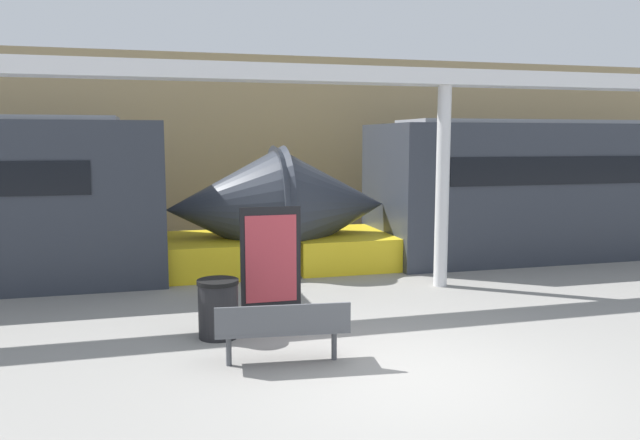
{
  "coord_description": "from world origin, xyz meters",
  "views": [
    {
      "loc": [
        -2.79,
        -6.56,
        2.77
      ],
      "look_at": [
        -0.09,
        3.59,
        1.4
      ],
      "focal_mm": 35.0,
      "sensor_mm": 36.0,
      "label": 1
    }
  ],
  "objects_px": {
    "bench_near": "(283,327)",
    "support_column_near": "(442,188)",
    "poster_board": "(271,264)",
    "train_left": "(571,191)",
    "trash_bin": "(218,308)"
  },
  "relations": [
    {
      "from": "bench_near",
      "to": "support_column_near",
      "type": "relative_size",
      "value": 0.45
    },
    {
      "from": "bench_near",
      "to": "poster_board",
      "type": "height_order",
      "value": "poster_board"
    },
    {
      "from": "train_left",
      "to": "support_column_near",
      "type": "bearing_deg",
      "value": -151.94
    },
    {
      "from": "train_left",
      "to": "trash_bin",
      "type": "distance_m",
      "value": 10.16
    },
    {
      "from": "trash_bin",
      "to": "bench_near",
      "type": "bearing_deg",
      "value": -63.07
    },
    {
      "from": "train_left",
      "to": "support_column_near",
      "type": "xyz_separation_m",
      "value": [
        -4.66,
        -2.48,
        0.36
      ]
    },
    {
      "from": "trash_bin",
      "to": "support_column_near",
      "type": "bearing_deg",
      "value": 24.88
    },
    {
      "from": "train_left",
      "to": "poster_board",
      "type": "relative_size",
      "value": 8.33
    },
    {
      "from": "train_left",
      "to": "support_column_near",
      "type": "height_order",
      "value": "support_column_near"
    },
    {
      "from": "trash_bin",
      "to": "support_column_near",
      "type": "distance_m",
      "value": 5.04
    },
    {
      "from": "poster_board",
      "to": "support_column_near",
      "type": "xyz_separation_m",
      "value": [
        3.51,
        1.41,
        0.98
      ]
    },
    {
      "from": "trash_bin",
      "to": "train_left",
      "type": "bearing_deg",
      "value": 26.54
    },
    {
      "from": "bench_near",
      "to": "train_left",
      "type": "bearing_deg",
      "value": 40.49
    },
    {
      "from": "bench_near",
      "to": "poster_board",
      "type": "relative_size",
      "value": 0.96
    },
    {
      "from": "poster_board",
      "to": "support_column_near",
      "type": "height_order",
      "value": "support_column_near"
    }
  ]
}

